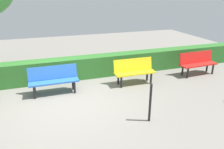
# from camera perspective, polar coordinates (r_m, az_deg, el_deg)

# --- Properties ---
(ground_plane) EXTENTS (20.20, 20.20, 0.00)m
(ground_plane) POSITION_cam_1_polar(r_m,az_deg,el_deg) (6.69, -11.83, -6.87)
(ground_plane) COLOR gray
(bench_red) EXTENTS (1.50, 0.52, 0.86)m
(bench_red) POSITION_cam_1_polar(r_m,az_deg,el_deg) (9.11, 21.02, 2.95)
(bench_red) COLOR red
(bench_red) RESTS_ON ground_plane
(bench_yellow) EXTENTS (1.41, 0.48, 0.86)m
(bench_yellow) POSITION_cam_1_polar(r_m,az_deg,el_deg) (7.68, 5.69, 1.08)
(bench_yellow) COLOR yellow
(bench_yellow) RESTS_ON ground_plane
(bench_blue) EXTENTS (1.50, 0.46, 0.86)m
(bench_blue) POSITION_cam_1_polar(r_m,az_deg,el_deg) (7.15, -14.73, -1.05)
(bench_blue) COLOR blue
(bench_blue) RESTS_ON ground_plane
(hedge_row) EXTENTS (16.20, 0.56, 0.78)m
(hedge_row) POSITION_cam_1_polar(r_m,az_deg,el_deg) (8.33, -5.77, 2.02)
(hedge_row) COLOR #2D6B28
(hedge_row) RESTS_ON ground_plane
(railing_post_mid) EXTENTS (0.06, 0.06, 1.00)m
(railing_post_mid) POSITION_cam_1_polar(r_m,az_deg,el_deg) (5.51, 9.75, -7.16)
(railing_post_mid) COLOR black
(railing_post_mid) RESTS_ON ground_plane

